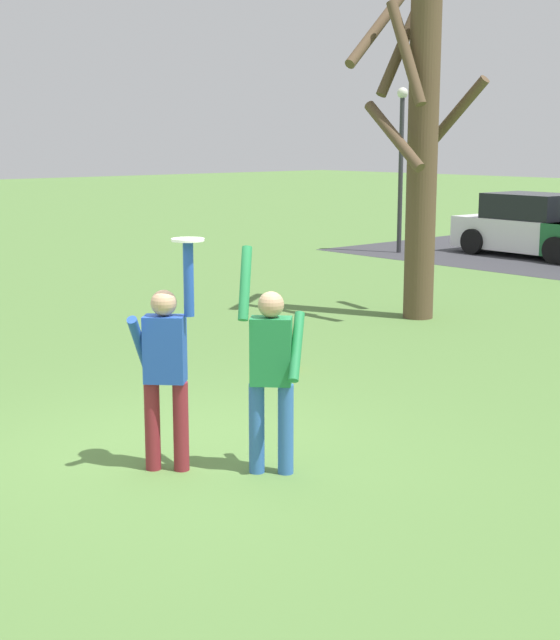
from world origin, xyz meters
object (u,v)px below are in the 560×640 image
(lamppost_by_lot, at_px, (401,154))
(field_cone_orange, at_px, (288,357))
(bare_tree_tall, at_px, (419,144))
(person_catcher, at_px, (165,364))
(person_defender, at_px, (271,367))
(frisbee_disc, at_px, (188,240))
(parked_car_white, at_px, (534,228))

(lamppost_by_lot, height_order, field_cone_orange, lamppost_by_lot)
(bare_tree_tall, bearing_deg, person_catcher, -65.57)
(person_defender, xyz_separation_m, field_cone_orange, (-2.74, 2.69, -0.82))
(person_defender, relative_size, field_cone_orange, 6.39)
(frisbee_disc, xyz_separation_m, field_cone_orange, (-2.22, 3.18, -1.93))
(person_catcher, xyz_separation_m, bare_tree_tall, (-3.35, 7.37, 1.89))
(frisbee_disc, bearing_deg, person_defender, 43.60)
(frisbee_disc, height_order, parked_car_white, frisbee_disc)
(person_catcher, height_order, person_defender, person_catcher)
(person_defender, distance_m, lamppost_by_lot, 16.99)
(person_defender, distance_m, bare_tree_tall, 8.06)
(parked_car_white, bearing_deg, frisbee_disc, -63.61)
(frisbee_disc, bearing_deg, field_cone_orange, 124.94)
(field_cone_orange, bearing_deg, person_defender, -44.38)
(person_defender, relative_size, parked_car_white, 0.49)
(bare_tree_tall, xyz_separation_m, field_cone_orange, (1.29, -4.04, -2.71))
(parked_car_white, xyz_separation_m, bare_tree_tall, (3.48, -8.76, 2.15))
(person_defender, distance_m, frisbee_disc, 1.32)
(person_catcher, xyz_separation_m, person_defender, (0.68, 0.65, -0.00))
(frisbee_disc, height_order, bare_tree_tall, bare_tree_tall)
(parked_car_white, distance_m, field_cone_orange, 13.67)
(parked_car_white, bearing_deg, person_defender, -61.35)
(person_catcher, height_order, frisbee_disc, frisbee_disc)
(person_catcher, relative_size, field_cone_orange, 6.50)
(frisbee_disc, bearing_deg, person_catcher, -136.40)
(person_catcher, bearing_deg, lamppost_by_lot, 80.66)
(parked_car_white, xyz_separation_m, lamppost_by_lot, (-2.76, -2.05, 1.86))
(lamppost_by_lot, relative_size, field_cone_orange, 13.31)
(person_defender, bearing_deg, frisbee_disc, 0.00)
(parked_car_white, bearing_deg, field_cone_orange, -66.80)
(person_catcher, distance_m, parked_car_white, 17.52)
(parked_car_white, xyz_separation_m, field_cone_orange, (4.77, -12.80, -0.57))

